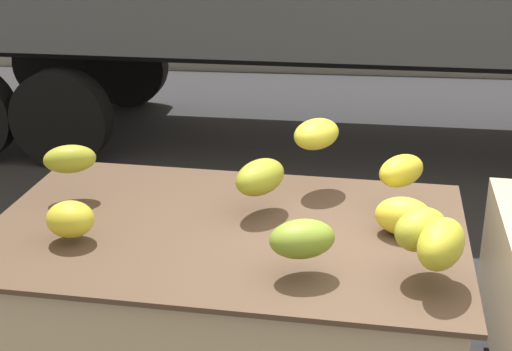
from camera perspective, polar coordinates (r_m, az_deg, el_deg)
name	(u,v)px	position (r m, az deg, el deg)	size (l,w,h in m)	color
curb_strip	(370,65)	(12.67, 8.63, 8.31)	(80.00, 0.80, 0.16)	gray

